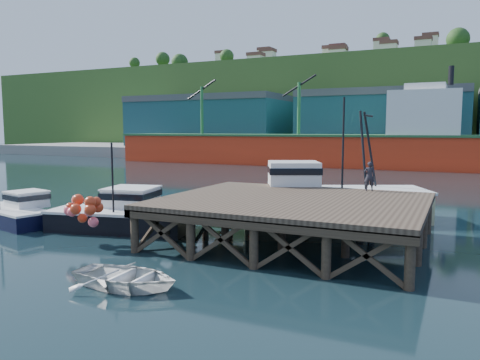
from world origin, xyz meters
The scene contains 12 objects.
ground centered at (0.00, 0.00, 0.00)m, with size 300.00×300.00×0.00m, color black.
wharf centered at (5.50, -0.19, 1.94)m, with size 12.00×10.00×2.62m.
far_quay centered at (0.00, 70.00, 1.00)m, with size 160.00×40.00×2.00m, color gray.
warehouse_left centered at (-35.00, 65.00, 6.50)m, with size 32.00×16.00×9.00m, color #1B585A.
warehouse_mid centered at (0.00, 65.00, 6.50)m, with size 28.00×16.00×9.00m, color #1B585A.
cargo_ship centered at (-8.46, 48.00, 3.31)m, with size 55.50×10.00×13.75m.
hillside centered at (0.00, 100.00, 11.00)m, with size 220.00×50.00×22.00m, color #2D511E.
boat_navy centered at (-10.29, -2.63, 0.72)m, with size 6.07×3.83×3.59m.
boat_black centered at (-3.75, -1.12, 0.86)m, with size 8.04×6.67×4.71m.
trawler centered at (5.59, 6.50, 1.49)m, with size 11.44×8.07×7.24m.
dinghy centered at (2.46, -8.59, 0.40)m, with size 2.74×3.84×0.79m, color silver.
dockworker centered at (8.24, 4.40, 2.90)m, with size 0.57×0.37×1.56m, color black.
Camera 1 is at (12.55, -20.91, 5.37)m, focal length 35.00 mm.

